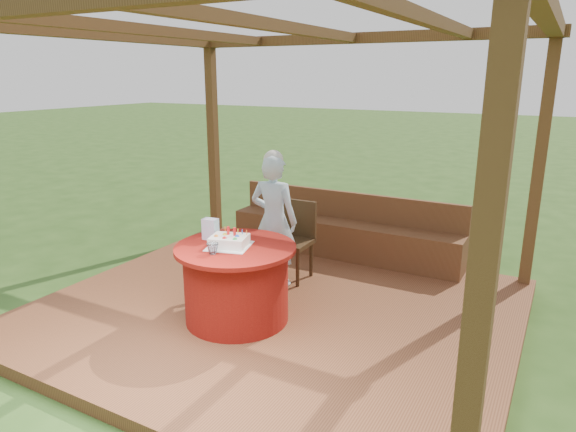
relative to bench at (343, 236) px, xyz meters
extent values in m
plane|color=#274818|center=(0.00, -1.72, -0.38)|extent=(60.00, 60.00, 0.00)
cube|color=brown|center=(0.00, -1.72, -0.32)|extent=(4.50, 4.00, 0.12)
cube|color=brown|center=(2.13, -3.60, 1.03)|extent=(0.12, 0.12, 2.60)
cube|color=brown|center=(-2.13, 0.16, 1.03)|extent=(0.12, 0.12, 2.60)
cube|color=brown|center=(2.13, 0.16, 1.03)|extent=(0.12, 0.12, 2.60)
cube|color=brown|center=(0.00, 0.16, 2.40)|extent=(4.50, 0.14, 0.12)
cube|color=brown|center=(-2.13, -1.72, 2.40)|extent=(0.14, 4.00, 0.12)
cube|color=brown|center=(2.13, -1.72, 2.40)|extent=(0.14, 4.00, 0.12)
cube|color=brown|center=(-1.30, -1.72, 2.40)|extent=(0.10, 3.70, 0.10)
cube|color=brown|center=(0.00, -1.72, 2.40)|extent=(0.10, 3.70, 0.10)
cube|color=brown|center=(1.30, -1.72, 2.40)|extent=(0.10, 3.70, 0.10)
cube|color=brown|center=(0.00, -0.02, -0.04)|extent=(3.00, 0.42, 0.45)
cube|color=brown|center=(0.00, 0.16, 0.36)|extent=(3.00, 0.06, 0.35)
cylinder|color=maroon|center=(-0.18, -2.14, 0.08)|extent=(0.97, 0.97, 0.69)
cylinder|color=maroon|center=(-0.18, -2.14, 0.45)|extent=(1.12, 1.12, 0.04)
cube|color=#372411|center=(-0.22, -1.00, 0.16)|extent=(0.44, 0.44, 0.05)
cylinder|color=#372411|center=(-0.39, -1.18, -0.05)|extent=(0.04, 0.04, 0.43)
cylinder|color=#372411|center=(-0.04, -1.17, -0.05)|extent=(0.04, 0.04, 0.43)
cylinder|color=#372411|center=(-0.39, -0.83, -0.05)|extent=(0.04, 0.04, 0.43)
cylinder|color=#372411|center=(-0.05, -0.83, -0.05)|extent=(0.04, 0.04, 0.43)
cube|color=#372411|center=(-0.22, -0.81, 0.39)|extent=(0.43, 0.05, 0.45)
imported|color=#9ED0EB|center=(-0.31, -1.22, 0.46)|extent=(0.56, 0.40, 1.45)
sphere|color=white|center=(-0.31, -1.22, 1.12)|extent=(0.21, 0.21, 0.21)
cube|color=white|center=(-0.23, -2.17, 0.47)|extent=(0.46, 0.46, 0.01)
cube|color=white|center=(-0.23, -2.17, 0.52)|extent=(0.38, 0.34, 0.09)
cylinder|color=red|center=(-0.26, -2.13, 0.60)|extent=(0.03, 0.03, 0.07)
cylinder|color=red|center=(-0.19, -2.13, 0.60)|extent=(0.03, 0.03, 0.07)
sphere|color=orange|center=(-0.33, -2.23, 0.58)|extent=(0.04, 0.04, 0.04)
sphere|color=red|center=(-0.23, -2.24, 0.58)|extent=(0.04, 0.04, 0.04)
sphere|color=green|center=(-0.13, -2.22, 0.58)|extent=(0.04, 0.04, 0.04)
sphere|color=yellow|center=(-0.29, -2.15, 0.58)|extent=(0.04, 0.04, 0.04)
sphere|color=blue|center=(-0.16, -2.14, 0.58)|extent=(0.04, 0.04, 0.04)
cube|color=#D288BB|center=(-0.50, -2.08, 0.57)|extent=(0.15, 0.10, 0.20)
imported|color=white|center=(-0.24, -2.41, 0.52)|extent=(0.13, 0.13, 0.10)
camera|label=1|loc=(2.39, -5.80, 1.99)|focal=32.00mm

